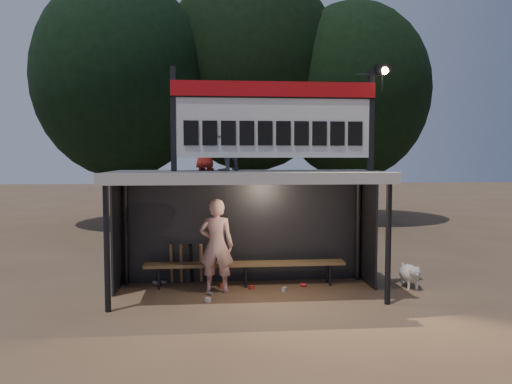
% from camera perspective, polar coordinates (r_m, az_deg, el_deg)
% --- Properties ---
extents(ground, '(80.00, 80.00, 0.00)m').
position_cam_1_polar(ground, '(9.63, -0.99, -11.52)').
color(ground, brown).
rests_on(ground, ground).
extents(player, '(0.72, 0.53, 1.80)m').
position_cam_1_polar(player, '(9.59, -4.55, -6.10)').
color(player, white).
rests_on(player, ground).
extents(child_a, '(0.74, 0.73, 1.20)m').
position_cam_1_polar(child_a, '(9.42, -3.55, 6.08)').
color(child_a, slate).
rests_on(child_a, dugout_shelter).
extents(child_b, '(0.57, 0.51, 0.98)m').
position_cam_1_polar(child_b, '(9.79, -5.80, 5.32)').
color(child_b, '#A9221A').
rests_on(child_b, dugout_shelter).
extents(dugout_shelter, '(5.10, 2.08, 2.32)m').
position_cam_1_polar(dugout_shelter, '(9.55, -1.11, -0.40)').
color(dugout_shelter, '#3B3B3D').
rests_on(dugout_shelter, ground).
extents(scoreboard_assembly, '(4.10, 0.27, 1.99)m').
position_cam_1_polar(scoreboard_assembly, '(9.36, 2.43, 8.57)').
color(scoreboard_assembly, black).
rests_on(scoreboard_assembly, dugout_shelter).
extents(bench, '(4.00, 0.35, 0.48)m').
position_cam_1_polar(bench, '(10.06, -1.22, -8.31)').
color(bench, olive).
rests_on(bench, ground).
extents(tree_left, '(6.46, 6.46, 9.27)m').
position_cam_1_polar(tree_left, '(19.76, -15.14, 12.41)').
color(tree_left, '#321F16').
rests_on(tree_left, ground).
extents(tree_mid, '(7.22, 7.22, 10.36)m').
position_cam_1_polar(tree_mid, '(21.13, -0.54, 13.77)').
color(tree_mid, '#2E2014').
rests_on(tree_mid, ground).
extents(tree_right, '(6.08, 6.08, 8.72)m').
position_cam_1_polar(tree_right, '(20.72, 11.00, 11.17)').
color(tree_right, black).
rests_on(tree_right, ground).
extents(dog, '(0.36, 0.81, 0.49)m').
position_cam_1_polar(dog, '(10.44, 17.20, -8.90)').
color(dog, beige).
rests_on(dog, ground).
extents(bats, '(0.67, 0.35, 0.84)m').
position_cam_1_polar(bats, '(10.32, -7.98, -8.06)').
color(bats, olive).
rests_on(bats, ground).
extents(litter, '(3.09, 1.48, 0.08)m').
position_cam_1_polar(litter, '(9.89, -3.54, -10.89)').
color(litter, '#A5271C').
rests_on(litter, ground).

